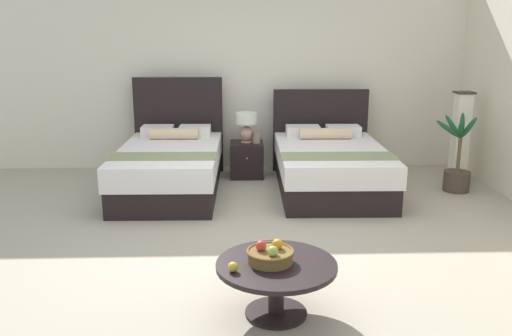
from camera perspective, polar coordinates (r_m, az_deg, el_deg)
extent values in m
cube|color=#A69C87|center=(5.45, -0.18, -7.25)|extent=(10.04, 9.34, 0.02)
cube|color=beige|center=(7.95, -0.85, 10.24)|extent=(10.04, 0.12, 2.84)
cube|color=black|center=(6.87, -9.11, -1.38)|extent=(1.21, 2.09, 0.30)
cube|color=silver|center=(6.79, -9.21, 0.99)|extent=(1.25, 2.14, 0.28)
cube|color=black|center=(7.78, -8.21, 4.52)|extent=(1.26, 0.08, 1.36)
cube|color=silver|center=(7.54, -10.42, 3.90)|extent=(0.43, 0.31, 0.14)
cube|color=silver|center=(7.48, -6.50, 3.96)|extent=(0.43, 0.31, 0.14)
cylinder|color=beige|center=(7.27, -8.70, 3.63)|extent=(0.65, 0.16, 0.15)
cube|color=gray|center=(6.29, -9.87, 1.24)|extent=(1.24, 0.42, 0.01)
cube|color=black|center=(6.91, 7.90, -1.19)|extent=(1.31, 2.07, 0.31)
cube|color=silver|center=(6.84, 7.98, 1.13)|extent=(1.35, 2.11, 0.26)
cube|color=black|center=(7.83, 6.83, 3.98)|extent=(1.36, 0.08, 1.19)
cube|color=silver|center=(7.50, 5.00, 3.97)|extent=(0.47, 0.31, 0.14)
cube|color=white|center=(7.58, 9.25, 3.95)|extent=(0.47, 0.31, 0.14)
cylinder|color=beige|center=(7.30, 7.40, 3.65)|extent=(0.71, 0.16, 0.15)
cube|color=gray|center=(6.32, 8.74, 1.26)|extent=(1.35, 0.43, 0.01)
cube|color=black|center=(7.52, -1.00, 0.92)|extent=(0.46, 0.46, 0.49)
sphere|color=tan|center=(7.27, -0.97, 1.03)|extent=(0.02, 0.02, 0.02)
cylinder|color=tan|center=(7.48, -1.02, 2.84)|extent=(0.16, 0.16, 0.02)
ellipsoid|color=tan|center=(7.46, -1.02, 3.68)|extent=(0.19, 0.19, 0.20)
cylinder|color=#99844C|center=(7.44, -1.02, 4.60)|extent=(0.02, 0.02, 0.04)
cylinder|color=silver|center=(7.43, -1.03, 5.33)|extent=(0.30, 0.30, 0.15)
cylinder|color=gray|center=(7.42, 0.05, 3.22)|extent=(0.11, 0.11, 0.14)
torus|color=gray|center=(7.40, 0.05, 3.81)|extent=(0.10, 0.10, 0.01)
cylinder|color=black|center=(4.04, 2.14, -15.11)|extent=(0.45, 0.45, 0.02)
cylinder|color=black|center=(3.96, 2.16, -12.94)|extent=(0.11, 0.11, 0.37)
cylinder|color=black|center=(3.87, 2.19, -10.28)|extent=(0.86, 0.86, 0.04)
cylinder|color=brown|center=(3.85, 1.53, -9.42)|extent=(0.32, 0.32, 0.08)
torus|color=brown|center=(3.84, 1.53, -8.85)|extent=(0.34, 0.34, 0.02)
sphere|color=orange|center=(3.87, 2.29, -8.10)|extent=(0.08, 0.08, 0.08)
sphere|color=#BA3128|center=(3.84, 0.48, -8.28)|extent=(0.08, 0.08, 0.08)
sphere|color=#90B448|center=(3.76, 1.82, -8.82)|extent=(0.07, 0.07, 0.07)
sphere|color=gold|center=(3.72, -2.47, -10.47)|extent=(0.07, 0.07, 0.07)
cube|color=#342F25|center=(7.82, 20.50, -1.23)|extent=(0.23, 0.23, 0.03)
cube|color=white|center=(7.69, 20.89, 3.08)|extent=(0.19, 0.19, 1.17)
cube|color=#342F25|center=(7.60, 21.30, 7.49)|extent=(0.23, 0.23, 0.02)
cylinder|color=#49392F|center=(7.33, 20.54, -1.31)|extent=(0.33, 0.33, 0.26)
cylinder|color=brown|center=(7.25, 20.78, 1.34)|extent=(0.04, 0.04, 0.44)
ellipsoid|color=#1B522F|center=(7.24, 21.69, 4.03)|extent=(0.25, 0.10, 0.30)
ellipsoid|color=#1B522F|center=(7.31, 21.07, 4.29)|extent=(0.16, 0.28, 0.34)
ellipsoid|color=#1B522F|center=(7.23, 20.21, 4.18)|extent=(0.21, 0.23, 0.32)
ellipsoid|color=#1B522F|center=(7.16, 19.80, 3.89)|extent=(0.34, 0.13, 0.26)
ellipsoid|color=#1B522F|center=(7.10, 20.91, 3.76)|extent=(0.15, 0.21, 0.27)
ellipsoid|color=#1B522F|center=(7.12, 21.61, 3.89)|extent=(0.15, 0.22, 0.31)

